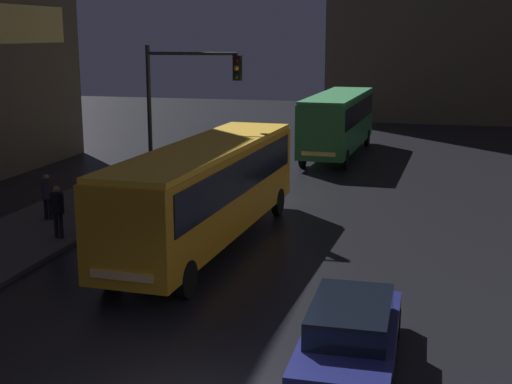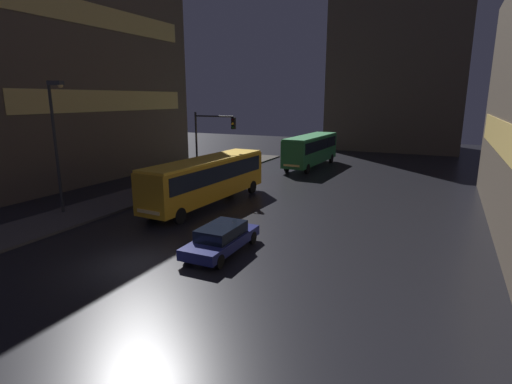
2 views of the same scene
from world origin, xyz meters
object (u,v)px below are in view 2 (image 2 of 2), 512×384
Objects in this scene: pedestrian_mid at (147,178)px; street_lamp_sidewalk at (56,128)px; traffic_light_main at (210,137)px; bus_near at (207,176)px; car_taxi at (222,238)px; bus_far at (311,148)px; pedestrian_near at (145,184)px.

pedestrian_mid is 8.51m from street_lamp_sidewalk.
traffic_light_main is at bearing 65.82° from street_lamp_sidewalk.
bus_near is at bearing -164.85° from pedestrian_mid.
car_taxi is at bearing -5.99° from street_lamp_sidewalk.
car_taxi is 0.77× the size of traffic_light_main.
pedestrian_mid is (-11.80, 8.56, 0.42)m from car_taxi.
bus_far is at bearing -82.17° from car_taxi.
pedestrian_near is 7.10m from street_lamp_sidewalk.
street_lamp_sidewalk is at bearing 72.63° from bus_far.
pedestrian_mid is (-8.10, -16.98, -0.97)m from bus_far.
pedestrian_mid is (-1.58, 2.08, -0.06)m from pedestrian_near.
street_lamp_sidewalk is at bearing 43.67° from bus_near.
bus_near is 9.22m from car_taxi.
car_taxi is at bearing -54.90° from pedestrian_near.
bus_far is at bearing 73.68° from traffic_light_main.
street_lamp_sidewalk is (-12.41, 1.30, 4.82)m from car_taxi.
traffic_light_main is (2.44, 5.11, 3.06)m from pedestrian_near.
street_lamp_sidewalk is (-8.71, -24.24, 3.43)m from bus_far.
bus_near is at bearing -12.30° from pedestrian_near.
traffic_light_main reaches higher than pedestrian_near.
bus_near is 18.27m from bus_far.
pedestrian_near is 1.05× the size of pedestrian_mid.
bus_near is 1.11× the size of bus_far.
pedestrian_mid reaches higher than car_taxi.
car_taxi is at bearing 100.63° from bus_far.
pedestrian_near is 0.28× the size of traffic_light_main.
bus_far is 6.24× the size of pedestrian_near.
pedestrian_mid is 0.26× the size of traffic_light_main.
bus_far is 18.84m from pedestrian_mid.
bus_far is at bearing -92.52° from bus_near.
car_taxi is at bearing -56.13° from traffic_light_main.
bus_near is 7.27× the size of pedestrian_mid.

